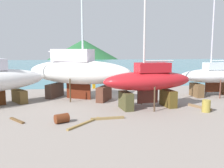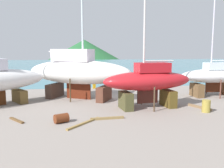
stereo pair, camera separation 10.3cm
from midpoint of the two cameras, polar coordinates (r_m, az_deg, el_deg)
ground_plane at (r=21.51m, az=2.47°, el=-4.65°), size 38.28×38.28×0.00m
sea_water at (r=75.19m, az=-5.73°, el=4.34°), size 150.77×89.57×0.01m
headland_hill at (r=165.28m, az=-6.46°, el=6.28°), size 82.90×82.90×22.97m
sailboat_mid_port at (r=23.55m, az=-7.88°, el=2.98°), size 10.71×7.62×16.60m
sailboat_small_center at (r=26.87m, az=22.84°, el=1.71°), size 7.13×2.69×13.25m
sailboat_large_starboard at (r=19.91m, az=8.58°, el=0.60°), size 7.67×3.17×11.12m
worker at (r=29.94m, az=-4.09°, el=0.60°), size 0.48×0.33×1.68m
barrel_rust_near at (r=25.25m, az=9.17°, el=-2.24°), size 0.84×0.97×0.53m
barrel_by_slipway at (r=16.30m, az=-11.56°, el=-7.83°), size 1.06×0.92×0.60m
barrel_blue_faded at (r=19.93m, az=21.25°, el=-4.83°), size 0.82×0.82×0.93m
timber_plank_far at (r=15.87m, az=-6.41°, el=-9.09°), size 2.22×2.45×0.11m
timber_short_cross at (r=17.58m, az=-21.20°, el=-7.89°), size 1.23×1.50×0.11m
timber_long_fore at (r=21.11m, az=19.90°, el=-5.10°), size 1.02×2.18×0.19m
timber_plank_near at (r=16.79m, az=-0.94°, el=-7.98°), size 2.32×0.30×0.16m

